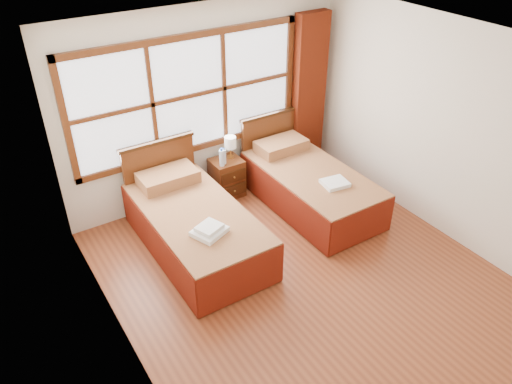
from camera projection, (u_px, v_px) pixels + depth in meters
floor at (305, 278)px, 5.65m from camera, size 4.50×4.50×0.00m
ceiling at (322, 50)px, 4.24m from camera, size 4.50×4.50×0.00m
wall_back at (206, 105)px, 6.53m from camera, size 4.00×0.00×4.00m
wall_left at (117, 250)px, 4.03m from camera, size 0.00×4.50×4.50m
wall_right at (447, 133)px, 5.85m from camera, size 0.00×4.50×4.50m
window at (189, 96)px, 6.28m from camera, size 3.16×0.06×1.56m
curtain at (309, 93)px, 7.23m from camera, size 0.50×0.16×2.30m
bed_left at (194, 225)px, 5.97m from camera, size 1.07×2.09×1.04m
bed_right at (308, 185)px, 6.76m from camera, size 1.03×2.05×1.00m
nightstand at (227, 178)px, 6.97m from camera, size 0.41×0.41×0.55m
towels_left at (209, 230)px, 5.42m from camera, size 0.43×0.40×0.10m
towels_right at (335, 183)px, 6.31m from camera, size 0.35×0.32×0.05m
lamp at (230, 143)px, 6.77m from camera, size 0.16×0.16×0.31m
bottle_near at (222, 158)px, 6.63m from camera, size 0.07×0.07×0.26m
bottle_far at (224, 157)px, 6.69m from camera, size 0.06×0.06×0.23m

